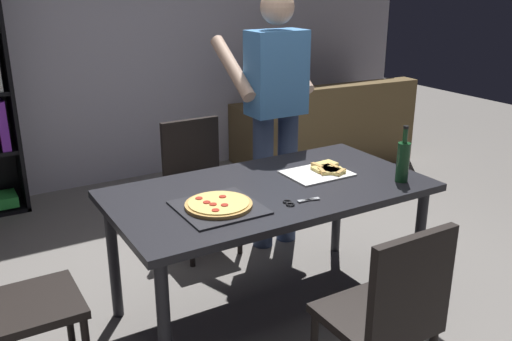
{
  "coord_description": "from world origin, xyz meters",
  "views": [
    {
      "loc": [
        -1.49,
        -2.35,
        1.82
      ],
      "look_at": [
        0.0,
        0.15,
        0.8
      ],
      "focal_mm": 38.87,
      "sensor_mm": 36.0,
      "label": 1
    }
  ],
  "objects": [
    {
      "name": "ground_plane",
      "position": [
        0.0,
        0.0,
        0.0
      ],
      "size": [
        12.0,
        12.0,
        0.0
      ],
      "primitive_type": "plane",
      "color": "gray"
    },
    {
      "name": "person_serving_pizza",
      "position": [
        0.48,
        0.72,
        1.0
      ],
      "size": [
        0.55,
        0.54,
        1.75
      ],
      "color": "#38476B",
      "rests_on": "ground_plane"
    },
    {
      "name": "back_wall",
      "position": [
        0.0,
        2.6,
        1.4
      ],
      "size": [
        6.4,
        0.1,
        2.8
      ],
      "primitive_type": "cube",
      "color": "#BCB7C6",
      "rests_on": "ground_plane"
    },
    {
      "name": "wine_bottle",
      "position": [
        0.68,
        -0.29,
        0.87
      ],
      "size": [
        0.07,
        0.07,
        0.32
      ],
      "color": "#194723",
      "rests_on": "dining_table"
    },
    {
      "name": "pepperoni_pizza_on_tray",
      "position": [
        -0.37,
        -0.12,
        0.77
      ],
      "size": [
        0.39,
        0.39,
        0.04
      ],
      "color": "#2D2D33",
      "rests_on": "dining_table"
    },
    {
      "name": "couch",
      "position": [
        1.9,
        1.99,
        0.3
      ],
      "size": [
        1.76,
        0.98,
        0.85
      ],
      "color": "brown",
      "rests_on": "ground_plane"
    },
    {
      "name": "chair_far_side",
      "position": [
        0.0,
        0.94,
        0.51
      ],
      "size": [
        0.42,
        0.42,
        0.9
      ],
      "color": "black",
      "rests_on": "ground_plane"
    },
    {
      "name": "chair_near_camera",
      "position": [
        -0.0,
        -0.94,
        0.51
      ],
      "size": [
        0.42,
        0.42,
        0.9
      ],
      "color": "black",
      "rests_on": "ground_plane"
    },
    {
      "name": "dining_table",
      "position": [
        0.0,
        0.0,
        0.68
      ],
      "size": [
        1.72,
        0.9,
        0.75
      ],
      "color": "#232328",
      "rests_on": "ground_plane"
    },
    {
      "name": "pizza_slices_on_towel",
      "position": [
        0.38,
        0.04,
        0.76
      ],
      "size": [
        0.36,
        0.28,
        0.03
      ],
      "color": "white",
      "rests_on": "dining_table"
    },
    {
      "name": "chair_left_end",
      "position": [
        -1.34,
        0.0,
        0.51
      ],
      "size": [
        0.42,
        0.42,
        0.9
      ],
      "color": "black",
      "rests_on": "ground_plane"
    },
    {
      "name": "kitchen_scissors",
      "position": [
        -0.01,
        -0.25,
        0.76
      ],
      "size": [
        0.2,
        0.09,
        0.01
      ],
      "color": "silver",
      "rests_on": "dining_table"
    }
  ]
}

